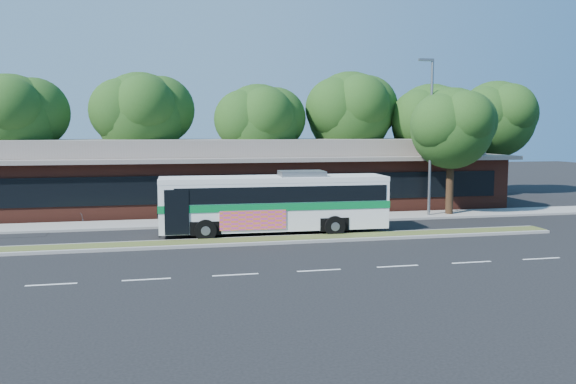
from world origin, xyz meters
The scene contains 14 objects.
ground centered at (0.00, 0.00, 0.00)m, with size 120.00×120.00×0.00m, color black.
median_strip centered at (0.00, 0.60, 0.07)m, with size 26.00×1.10×0.15m, color #3D4A1F.
sidewalk centered at (0.00, 6.40, 0.06)m, with size 44.00×2.60×0.12m, color gray.
plaza_building centered at (0.00, 12.99, 2.13)m, with size 33.20×11.20×4.45m.
lamp_post centered at (9.56, 6.00, 4.90)m, with size 0.93×0.18×9.07m.
tree_bg_a centered at (-14.58, 15.14, 5.87)m, with size 6.47×5.80×8.63m.
tree_bg_b centered at (-6.57, 16.14, 6.14)m, with size 6.69×6.00×9.00m.
tree_bg_c centered at (1.40, 15.13, 5.59)m, with size 6.24×5.60×8.26m.
tree_bg_d centered at (8.45, 16.15, 6.42)m, with size 6.91×6.20×9.37m.
tree_bg_e centered at (14.42, 15.14, 5.74)m, with size 6.47×5.80×8.50m.
tree_bg_f centered at (20.43, 16.14, 6.06)m, with size 6.69×6.00×8.92m.
transit_bus centered at (-0.20, 2.40, 1.71)m, with size 10.98×2.76×3.06m.
sedan centered at (-11.41, 9.16, 0.63)m, with size 1.77×4.35×1.26m, color #B4B7BB.
sidewalk_tree centered at (11.34, 6.31, 5.25)m, with size 5.28×4.73×7.51m.
Camera 1 is at (-5.17, -23.99, 4.93)m, focal length 35.00 mm.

